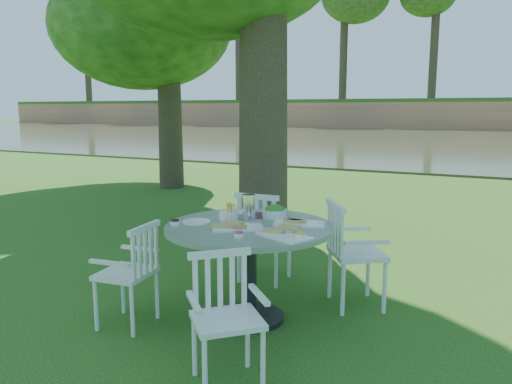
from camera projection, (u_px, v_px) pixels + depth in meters
ground at (247, 277)px, 5.06m from camera, size 140.00×140.00×0.00m
table at (249, 245)px, 3.95m from camera, size 1.33×1.33×0.79m
chair_ne at (347, 246)px, 4.25m from camera, size 0.61×0.62×0.90m
chair_nw at (261, 230)px, 4.83m from camera, size 0.47×0.44×0.89m
chair_sw at (135, 267)px, 3.86m from camera, size 0.43×0.46×0.82m
chair_se at (224, 306)px, 3.11m from camera, size 0.56×0.56×0.81m
tableware at (255, 218)px, 4.00m from camera, size 1.17×0.87×0.21m
river at (455, 142)px, 25.37m from camera, size 100.00×28.00×0.12m
far_bank at (486, 39)px, 40.05m from camera, size 100.00×18.00×15.20m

